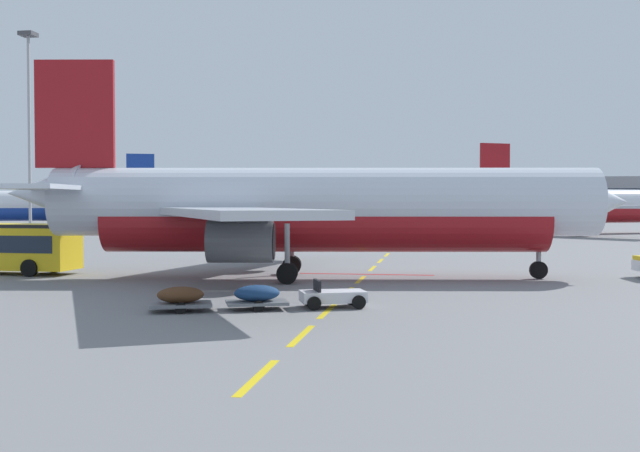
{
  "coord_description": "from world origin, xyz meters",
  "views": [
    {
      "loc": [
        22.46,
        -23.18,
        4.29
      ],
      "look_at": [
        15.43,
        20.71,
        2.9
      ],
      "focal_mm": 43.03,
      "sensor_mm": 36.0,
      "label": 1
    }
  ],
  "objects": [
    {
      "name": "airliner_far_right",
      "position": [
        -35.95,
        85.17,
        3.82
      ],
      "size": [
        32.6,
        31.18,
        11.78
      ],
      "color": "silver",
      "rests_on": "ground"
    },
    {
      "name": "apron_paint_markings",
      "position": [
        18.0,
        38.03,
        0.0
      ],
      "size": [
        8.0,
        97.46,
        0.01
      ],
      "color": "yellow",
      "rests_on": "ground"
    },
    {
      "name": "airliner_foreground",
      "position": [
        15.42,
        19.0,
        3.95
      ],
      "size": [
        34.78,
        34.25,
        12.2
      ],
      "color": "silver",
      "rests_on": "ground"
    },
    {
      "name": "terminal_satellite",
      "position": [
        34.98,
        168.24,
        5.02
      ],
      "size": [
        82.72,
        25.73,
        11.62
      ],
      "color": "gray",
      "rests_on": "ground"
    },
    {
      "name": "baggage_train",
      "position": [
        15.19,
        6.5,
        0.52
      ],
      "size": [
        8.57,
        4.36,
        1.14
      ],
      "color": "silver",
      "rests_on": "ground"
    },
    {
      "name": "airliner_far_center",
      "position": [
        40.43,
        83.63,
        3.82
      ],
      "size": [
        31.91,
        30.12,
        11.8
      ],
      "color": "silver",
      "rests_on": "ground"
    },
    {
      "name": "apron_light_mast_near",
      "position": [
        -27.16,
        63.3,
        15.45
      ],
      "size": [
        1.8,
        1.8,
        24.85
      ],
      "color": "slate",
      "rests_on": "ground"
    }
  ]
}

